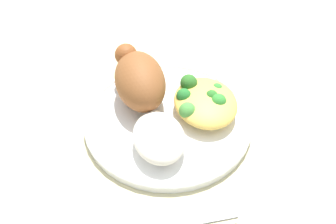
# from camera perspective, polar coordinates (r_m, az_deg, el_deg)

# --- Properties ---
(ground_plane) EXTENTS (2.00, 2.00, 0.00)m
(ground_plane) POSITION_cam_1_polar(r_m,az_deg,el_deg) (0.64, 0.00, -1.64)
(ground_plane) COLOR beige
(plate) EXTENTS (0.26, 0.26, 0.02)m
(plate) POSITION_cam_1_polar(r_m,az_deg,el_deg) (0.63, 0.00, -1.12)
(plate) COLOR white
(plate) RESTS_ON ground_plane
(roasted_chicken) EXTENTS (0.13, 0.08, 0.07)m
(roasted_chicken) POSITION_cam_1_polar(r_m,az_deg,el_deg) (0.63, -4.11, 4.65)
(roasted_chicken) COLOR brown
(roasted_chicken) RESTS_ON plate
(rice_pile) EXTENTS (0.10, 0.07, 0.04)m
(rice_pile) POSITION_cam_1_polar(r_m,az_deg,el_deg) (0.57, -1.28, -3.62)
(rice_pile) COLOR white
(rice_pile) RESTS_ON plate
(mac_cheese_with_broccoli) EXTENTS (0.11, 0.10, 0.04)m
(mac_cheese_with_broccoli) POSITION_cam_1_polar(r_m,az_deg,el_deg) (0.62, 5.13, 1.48)
(mac_cheese_with_broccoli) COLOR #E4B84F
(mac_cheese_with_broccoli) RESTS_ON plate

